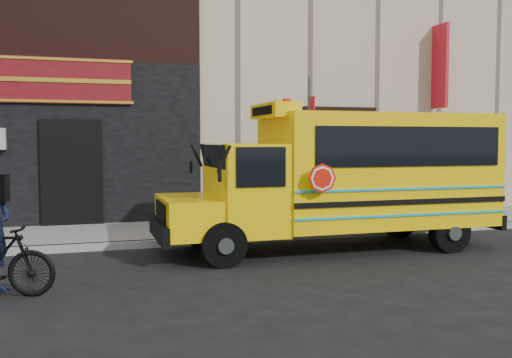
{
  "coord_description": "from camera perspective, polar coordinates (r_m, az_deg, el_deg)",
  "views": [
    {
      "loc": [
        -2.94,
        -9.2,
        2.21
      ],
      "look_at": [
        0.43,
        1.85,
        1.43
      ],
      "focal_mm": 40.0,
      "sensor_mm": 36.0,
      "label": 1
    }
  ],
  "objects": [
    {
      "name": "school_bus",
      "position": [
        11.73,
        9.15,
        0.39
      ],
      "size": [
        6.9,
        2.42,
        2.92
      ],
      "color": "black",
      "rests_on": "ground"
    },
    {
      "name": "sidewalk",
      "position": [
        13.79,
        -4.45,
        -5.05
      ],
      "size": [
        40.0,
        3.0,
        0.15
      ],
      "primitive_type": "cube",
      "color": "gray",
      "rests_on": "ground"
    },
    {
      "name": "curb",
      "position": [
        12.35,
        -2.94,
        -6.09
      ],
      "size": [
        40.0,
        0.2,
        0.15
      ],
      "primitive_type": "cube",
      "color": "gray",
      "rests_on": "ground"
    },
    {
      "name": "building",
      "position": [
        20.25,
        -8.71,
        14.98
      ],
      "size": [
        20.0,
        10.7,
        12.0
      ],
      "color": "tan",
      "rests_on": "sidewalk"
    },
    {
      "name": "ground",
      "position": [
        9.91,
        0.76,
        -9.02
      ],
      "size": [
        120.0,
        120.0,
        0.0
      ],
      "primitive_type": "plane",
      "color": "black",
      "rests_on": "ground"
    },
    {
      "name": "sign_pole",
      "position": [
        13.0,
        5.4,
        2.89
      ],
      "size": [
        0.08,
        0.32,
        3.65
      ],
      "color": "#434B45",
      "rests_on": "ground"
    }
  ]
}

